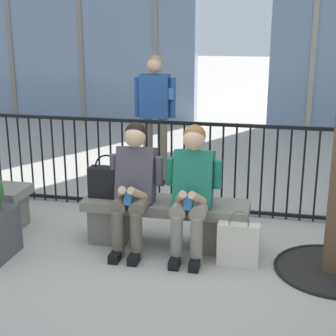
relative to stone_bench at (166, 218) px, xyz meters
name	(u,v)px	position (x,y,z in m)	size (l,w,h in m)	color
ground_plane	(166,244)	(0.00, 0.00, -0.27)	(60.00, 60.00, 0.00)	#B2ADA3
stone_bench	(166,218)	(0.00, 0.00, 0.00)	(1.60, 0.44, 0.45)	gray
seated_person_with_phone	(134,183)	(-0.28, -0.13, 0.38)	(0.52, 0.66, 1.21)	#6B6051
seated_person_companion	(192,187)	(0.28, -0.13, 0.38)	(0.52, 0.66, 1.21)	gray
handbag_on_bench	(108,181)	(-0.58, -0.01, 0.34)	(0.36, 0.16, 0.43)	black
shopping_bag	(238,244)	(0.73, -0.28, -0.07)	(0.37, 0.13, 0.50)	beige
bystander_at_railing	(155,110)	(-0.59, 1.93, 0.73)	(0.55, 0.27, 1.71)	#6B6051
plaza_railing	(184,167)	(0.00, 0.92, 0.26)	(8.13, 0.04, 1.05)	black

